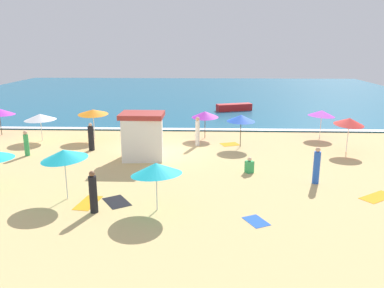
% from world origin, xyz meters
% --- Properties ---
extents(ground_plane, '(60.00, 60.00, 0.00)m').
position_xyz_m(ground_plane, '(0.00, 0.00, 0.00)').
color(ground_plane, '#D8B775').
extents(ocean_water, '(60.00, 44.00, 0.10)m').
position_xyz_m(ocean_water, '(0.00, 28.00, 0.05)').
color(ocean_water, '#196084').
rests_on(ocean_water, ground_plane).
extents(wave_breaker_foam, '(57.00, 0.70, 0.01)m').
position_xyz_m(wave_breaker_foam, '(0.00, 6.30, 0.10)').
color(wave_breaker_foam, white).
rests_on(wave_breaker_foam, ocean_water).
extents(lifeguard_cabana, '(2.47, 2.03, 2.73)m').
position_xyz_m(lifeguard_cabana, '(-0.98, -1.33, 1.39)').
color(lifeguard_cabana, white).
rests_on(lifeguard_cabana, ground_plane).
extents(beach_umbrella_0, '(2.25, 2.26, 1.99)m').
position_xyz_m(beach_umbrella_0, '(2.62, 3.85, 1.72)').
color(beach_umbrella_0, '#4C3823').
rests_on(beach_umbrella_0, ground_plane).
extents(beach_umbrella_1, '(2.33, 2.35, 2.19)m').
position_xyz_m(beach_umbrella_1, '(-5.18, 3.21, 1.95)').
color(beach_umbrella_1, silver).
rests_on(beach_umbrella_1, ground_plane).
extents(beach_umbrella_2, '(1.99, 1.97, 2.03)m').
position_xyz_m(beach_umbrella_2, '(10.90, 4.32, 1.77)').
color(beach_umbrella_2, silver).
rests_on(beach_umbrella_2, ground_plane).
extents(beach_umbrella_3, '(2.94, 2.94, 2.12)m').
position_xyz_m(beach_umbrella_3, '(0.75, -8.52, 1.78)').
color(beach_umbrella_3, silver).
rests_on(beach_umbrella_3, ground_plane).
extents(beach_umbrella_4, '(2.36, 2.38, 2.26)m').
position_xyz_m(beach_umbrella_4, '(11.46, 0.48, 1.96)').
color(beach_umbrella_4, silver).
rests_on(beach_umbrella_4, ground_plane).
extents(beach_umbrella_5, '(2.67, 2.66, 2.31)m').
position_xyz_m(beach_umbrella_5, '(-3.34, -7.46, 2.02)').
color(beach_umbrella_5, silver).
rests_on(beach_umbrella_5, ground_plane).
extents(beach_umbrella_6, '(2.60, 2.60, 2.15)m').
position_xyz_m(beach_umbrella_6, '(4.95, 1.52, 1.92)').
color(beach_umbrella_6, '#4C3823').
rests_on(beach_umbrella_6, ground_plane).
extents(beach_umbrella_7, '(3.00, 2.99, 1.91)m').
position_xyz_m(beach_umbrella_7, '(-8.72, 2.66, 1.68)').
color(beach_umbrella_7, silver).
rests_on(beach_umbrella_7, ground_plane).
extents(beachgoer_0, '(0.37, 0.37, 1.55)m').
position_xyz_m(beachgoer_0, '(-8.10, -0.99, 0.75)').
color(beachgoer_0, green).
rests_on(beachgoer_0, ground_plane).
extents(beachgoer_1, '(0.50, 0.50, 0.84)m').
position_xyz_m(beachgoer_1, '(5.01, -3.64, 0.36)').
color(beachgoer_1, green).
rests_on(beachgoer_1, ground_plane).
extents(beachgoer_2, '(0.37, 0.37, 1.77)m').
position_xyz_m(beachgoer_2, '(-4.55, 0.35, 0.82)').
color(beachgoer_2, black).
rests_on(beachgoer_2, ground_plane).
extents(beachgoer_5, '(0.38, 0.38, 1.81)m').
position_xyz_m(beachgoer_5, '(8.06, -5.11, 0.86)').
color(beachgoer_5, blue).
rests_on(beachgoer_5, ground_plane).
extents(beachgoer_7, '(0.45, 0.45, 1.75)m').
position_xyz_m(beachgoer_7, '(-1.77, -8.82, 0.83)').
color(beachgoer_7, black).
rests_on(beachgoer_7, ground_plane).
extents(beachgoer_8, '(0.34, 0.34, 1.93)m').
position_xyz_m(beachgoer_8, '(2.14, 1.77, 0.96)').
color(beachgoer_8, white).
rests_on(beachgoer_8, ground_plane).
extents(beach_towel_0, '(1.07, 1.22, 0.01)m').
position_xyz_m(beach_towel_0, '(4.67, -9.40, 0.01)').
color(beach_towel_0, blue).
rests_on(beach_towel_0, ground_plane).
extents(beach_towel_1, '(1.87, 1.63, 0.01)m').
position_xyz_m(beach_towel_1, '(10.37, -6.78, 0.01)').
color(beach_towel_1, orange).
rests_on(beach_towel_1, ground_plane).
extents(beach_towel_2, '(1.41, 1.26, 0.01)m').
position_xyz_m(beach_towel_2, '(4.32, 2.13, 0.01)').
color(beach_towel_2, orange).
rests_on(beach_towel_2, ground_plane).
extents(beach_towel_3, '(1.47, 1.62, 0.01)m').
position_xyz_m(beach_towel_3, '(-1.10, -7.77, 0.01)').
color(beach_towel_3, black).
rests_on(beach_towel_3, ground_plane).
extents(beach_towel_4, '(0.93, 1.65, 0.01)m').
position_xyz_m(beach_towel_4, '(-2.31, -7.92, 0.01)').
color(beach_towel_4, orange).
rests_on(beach_towel_4, ground_plane).
extents(small_boat_0, '(3.62, 1.98, 0.66)m').
position_xyz_m(small_boat_0, '(5.44, 14.91, 0.43)').
color(small_boat_0, red).
rests_on(small_boat_0, ocean_water).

